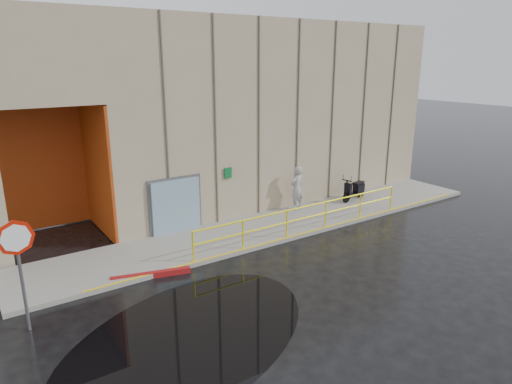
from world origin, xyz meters
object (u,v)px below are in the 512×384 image
at_px(red_curb, 151,275).
at_px(stop_sign, 18,253).
at_px(person, 297,188).
at_px(scooter, 355,184).

bearing_deg(red_curb, stop_sign, -164.32).
height_order(stop_sign, red_curb, stop_sign).
bearing_deg(stop_sign, red_curb, 32.92).
distance_m(person, red_curb, 8.00).
bearing_deg(scooter, stop_sign, -179.64).
distance_m(scooter, stop_sign, 14.55).
bearing_deg(stop_sign, scooter, 28.87).
distance_m(person, scooter, 3.12).
relative_size(scooter, red_curb, 0.70).
xyz_separation_m(person, red_curb, (-7.58, -2.34, -1.01)).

